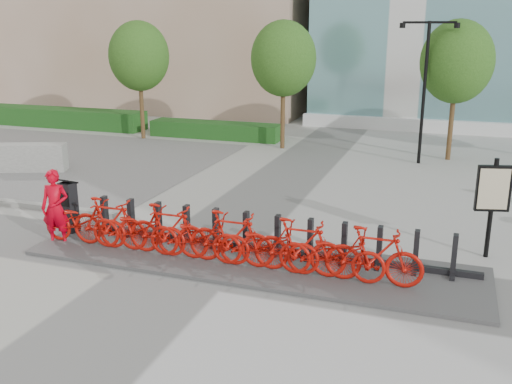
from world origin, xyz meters
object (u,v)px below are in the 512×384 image
(map_sign, at_px, (493,193))
(bike_0, at_px, (82,222))
(kiosk, at_px, (69,206))
(jersey_barrier, at_px, (30,158))
(worker_red, at_px, (55,208))

(map_sign, bearing_deg, bike_0, -179.44)
(bike_0, relative_size, kiosk, 1.46)
(bike_0, relative_size, map_sign, 0.89)
(jersey_barrier, bearing_deg, kiosk, -64.29)
(bike_0, bearing_deg, jersey_barrier, 47.89)
(jersey_barrier, distance_m, map_sign, 14.96)
(kiosk, bearing_deg, bike_0, -29.31)
(kiosk, height_order, worker_red, worker_red)
(kiosk, bearing_deg, worker_red, -71.18)
(worker_red, xyz_separation_m, jersey_barrier, (-5.39, 5.51, -0.40))
(bike_0, height_order, jersey_barrier, bike_0)
(worker_red, bearing_deg, jersey_barrier, 120.99)
(bike_0, bearing_deg, map_sign, -74.81)
(bike_0, xyz_separation_m, jersey_barrier, (-6.01, 5.43, -0.12))
(jersey_barrier, bearing_deg, worker_red, -67.13)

